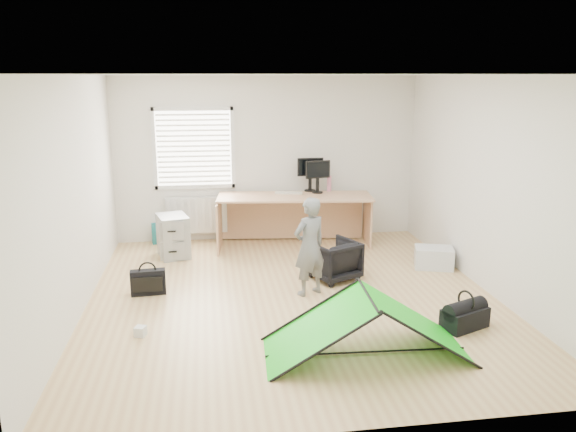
{
  "coord_description": "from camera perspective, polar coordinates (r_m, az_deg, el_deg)",
  "views": [
    {
      "loc": [
        -1.01,
        -6.47,
        2.69
      ],
      "look_at": [
        0.0,
        0.4,
        0.95
      ],
      "focal_mm": 35.0,
      "sensor_mm": 36.0,
      "label": 1
    }
  ],
  "objects": [
    {
      "name": "office_chair",
      "position": [
        7.63,
        4.66,
        -4.46
      ],
      "size": [
        0.77,
        0.78,
        0.54
      ],
      "primitive_type": "imported",
      "rotation": [
        0.0,
        0.0,
        3.58
      ],
      "color": "black",
      "rests_on": "ground"
    },
    {
      "name": "duffel_bag",
      "position": [
        6.53,
        17.51,
        -9.88
      ],
      "size": [
        0.58,
        0.44,
        0.23
      ],
      "primitive_type": "cube",
      "rotation": [
        0.0,
        0.0,
        0.4
      ],
      "color": "black",
      "rests_on": "ground"
    },
    {
      "name": "monitor_right",
      "position": [
        9.13,
        3.01,
        3.56
      ],
      "size": [
        0.42,
        0.16,
        0.39
      ],
      "primitive_type": "cube",
      "rotation": [
        0.0,
        0.0,
        0.18
      ],
      "color": "black",
      "rests_on": "desk"
    },
    {
      "name": "window",
      "position": [
        9.25,
        -9.54,
        6.8
      ],
      "size": [
        1.2,
        0.06,
        1.2
      ],
      "primitive_type": "cube",
      "color": "silver",
      "rests_on": "back_wall"
    },
    {
      "name": "radiator",
      "position": [
        9.41,
        -9.28,
        0.11
      ],
      "size": [
        1.0,
        0.12,
        0.6
      ],
      "primitive_type": "cube",
      "color": "silver",
      "rests_on": "back_wall"
    },
    {
      "name": "desk",
      "position": [
        9.02,
        0.67,
        -0.52
      ],
      "size": [
        2.52,
        1.04,
        0.83
      ],
      "primitive_type": "cube",
      "rotation": [
        0.0,
        0.0,
        -0.11
      ],
      "color": "tan",
      "rests_on": "ground"
    },
    {
      "name": "white_box",
      "position": [
        6.28,
        -14.77,
        -11.26
      ],
      "size": [
        0.14,
        0.14,
        0.11
      ],
      "primitive_type": "cube",
      "rotation": [
        0.0,
        0.0,
        -0.33
      ],
      "color": "silver",
      "rests_on": "ground"
    },
    {
      "name": "storage_crate",
      "position": [
        8.35,
        14.59,
        -4.11
      ],
      "size": [
        0.62,
        0.51,
        0.3
      ],
      "primitive_type": "cube",
      "rotation": [
        0.0,
        0.0,
        -0.3
      ],
      "color": "silver",
      "rests_on": "ground"
    },
    {
      "name": "kite",
      "position": [
        5.67,
        8.02,
        -10.86
      ],
      "size": [
        2.06,
        0.99,
        0.62
      ],
      "primitive_type": null,
      "rotation": [
        0.0,
        0.0,
        -0.06
      ],
      "color": "#13C914",
      "rests_on": "ground"
    },
    {
      "name": "monitor_left",
      "position": [
        9.27,
        2.25,
        3.78
      ],
      "size": [
        0.43,
        0.1,
        0.41
      ],
      "primitive_type": "cube",
      "rotation": [
        0.0,
        0.0,
        0.02
      ],
      "color": "black",
      "rests_on": "desk"
    },
    {
      "name": "keyboard",
      "position": [
        9.1,
        0.06,
        2.36
      ],
      "size": [
        0.46,
        0.23,
        0.02
      ],
      "primitive_type": "cube",
      "rotation": [
        0.0,
        0.0,
        -0.19
      ],
      "color": "beige",
      "rests_on": "desk"
    },
    {
      "name": "thermos",
      "position": [
        9.3,
        4.2,
        3.32
      ],
      "size": [
        0.08,
        0.08,
        0.26
      ],
      "primitive_type": "cylinder",
      "rotation": [
        0.0,
        0.0,
        -0.17
      ],
      "color": "#C8708B",
      "rests_on": "desk"
    },
    {
      "name": "person",
      "position": [
        6.98,
        2.19,
        -3.12
      ],
      "size": [
        0.54,
        0.47,
        1.25
      ],
      "primitive_type": "imported",
      "rotation": [
        0.0,
        0.0,
        3.61
      ],
      "color": "slate",
      "rests_on": "ground"
    },
    {
      "name": "ground",
      "position": [
        7.08,
        0.48,
        -8.27
      ],
      "size": [
        5.5,
        5.5,
        0.0
      ],
      "primitive_type": "plane",
      "color": "tan",
      "rests_on": "ground"
    },
    {
      "name": "tote_bag",
      "position": [
        9.48,
        -12.79,
        -1.71
      ],
      "size": [
        0.3,
        0.17,
        0.34
      ],
      "primitive_type": "cube",
      "rotation": [
        0.0,
        0.0,
        0.18
      ],
      "color": "#1C727C",
      "rests_on": "ground"
    },
    {
      "name": "filing_cabinet",
      "position": [
        8.71,
        -11.58,
        -2.01
      ],
      "size": [
        0.54,
        0.64,
        0.64
      ],
      "primitive_type": "cube",
      "rotation": [
        0.0,
        0.0,
        0.26
      ],
      "color": "#95989A",
      "rests_on": "ground"
    },
    {
      "name": "back_wall",
      "position": [
        9.37,
        -2.1,
        5.84
      ],
      "size": [
        5.0,
        0.02,
        2.7
      ],
      "primitive_type": "cube",
      "color": "silver",
      "rests_on": "ground"
    },
    {
      "name": "laptop_bag",
      "position": [
        7.33,
        -14.02,
        -6.55
      ],
      "size": [
        0.44,
        0.16,
        0.32
      ],
      "primitive_type": "cube",
      "rotation": [
        0.0,
        0.0,
        0.07
      ],
      "color": "black",
      "rests_on": "ground"
    }
  ]
}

